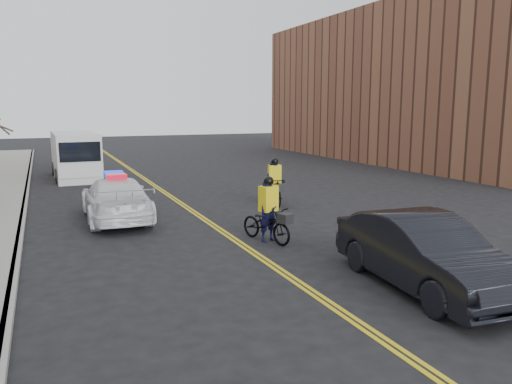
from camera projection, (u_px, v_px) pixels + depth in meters
The scene contains 10 objects.
ground at pixel (252, 252), 13.92m from camera, with size 120.00×120.00×0.00m, color black.
center_line_left at pixel (177, 202), 21.13m from camera, with size 0.10×60.00×0.01m, color gold.
center_line_right at pixel (181, 202), 21.19m from camera, with size 0.10×60.00×0.01m, color gold.
curb at pixel (24, 212), 18.82m from camera, with size 0.20×60.00×0.15m, color gray.
building_across at pixel (427, 87), 37.86m from camera, with size 12.00×30.00×11.00m, color brown.
police_cruiser at pixel (116, 199), 17.72m from camera, with size 2.25×5.33×1.70m.
dark_sedan at pixel (424, 253), 10.95m from camera, with size 1.74×4.99×1.64m, color black.
cargo_van at pixel (76, 156), 28.15m from camera, with size 2.51×6.20×2.57m.
cyclist_near at pixel (269, 219), 14.89m from camera, with size 1.30×2.13×1.97m.
cyclist_far at pixel (275, 186), 20.51m from camera, with size 1.00×1.99×1.94m.
Camera 1 is at (-5.19, -12.40, 3.97)m, focal length 35.00 mm.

